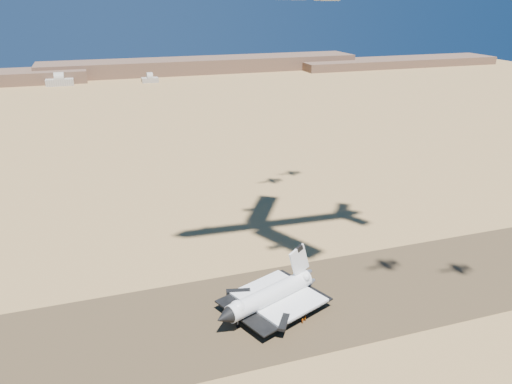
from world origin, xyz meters
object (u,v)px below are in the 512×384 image
object	(u,v)px
shuttle	(269,297)
crew_c	(303,321)
crew_a	(297,318)
crew_b	(305,318)

from	to	relation	value
shuttle	crew_c	world-z (taller)	shuttle
shuttle	crew_a	distance (m)	10.86
crew_c	crew_a	bearing A→B (deg)	-28.06
crew_b	crew_c	bearing A→B (deg)	82.02
crew_a	crew_b	bearing A→B (deg)	-129.22
crew_b	crew_c	world-z (taller)	crew_b
crew_a	crew_c	size ratio (longest dim) A/B	0.99
crew_a	crew_b	xyz separation A→B (m)	(2.36, -0.91, 0.03)
shuttle	crew_c	xyz separation A→B (m)	(7.68, -9.48, -4.32)
shuttle	crew_b	world-z (taller)	shuttle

